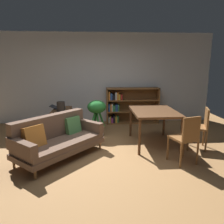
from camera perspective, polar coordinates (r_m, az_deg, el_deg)
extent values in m
plane|color=#9E7042|center=(4.40, -2.18, -11.55)|extent=(8.16, 8.16, 0.00)
cube|color=silver|center=(6.73, -3.04, 8.76)|extent=(6.80, 0.10, 2.70)
cylinder|color=olive|center=(4.74, -3.18, -8.74)|extent=(0.04, 0.04, 0.15)
cylinder|color=olive|center=(3.79, -19.53, -15.19)|extent=(0.04, 0.04, 0.15)
cylinder|color=olive|center=(5.16, -8.75, -7.04)|extent=(0.04, 0.04, 0.15)
cylinder|color=olive|center=(4.31, -24.43, -12.14)|extent=(0.04, 0.04, 0.15)
cube|color=brown|center=(4.40, -13.33, -9.03)|extent=(1.74, 1.82, 0.10)
cube|color=brown|center=(4.37, -13.39, -7.81)|extent=(1.67, 1.75, 0.10)
cube|color=brown|center=(4.51, -15.97, -3.61)|extent=(1.24, 1.37, 0.45)
cube|color=brown|center=(4.83, -6.12, -3.56)|extent=(0.65, 0.60, 0.22)
cube|color=brown|center=(3.90, -22.75, -8.53)|extent=(0.65, 0.60, 0.22)
cube|color=orange|center=(4.13, -19.88, -6.12)|extent=(0.43, 0.44, 0.41)
cube|color=#4C894C|center=(4.71, -10.22, -3.46)|extent=(0.36, 0.38, 0.37)
cube|color=brown|center=(6.36, -12.40, -1.24)|extent=(0.45, 0.04, 0.62)
cube|color=brown|center=(5.36, -13.97, -3.90)|extent=(0.45, 0.04, 0.62)
cube|color=brown|center=(5.87, -13.09, -2.89)|extent=(0.45, 1.04, 0.04)
cube|color=brown|center=(5.79, -13.26, 0.32)|extent=(0.45, 1.08, 0.04)
cube|color=brown|center=(5.94, -12.98, -5.16)|extent=(0.45, 1.04, 0.04)
cube|color=#333338|center=(5.99, -13.20, 0.99)|extent=(0.22, 0.32, 0.02)
cube|color=black|center=(6.02, -15.02, 1.37)|extent=(0.20, 0.30, 0.08)
cylinder|color=#2D2823|center=(5.59, -13.28, 1.39)|extent=(0.20, 0.20, 0.25)
cylinder|color=slate|center=(5.58, -13.30, 1.89)|extent=(0.11, 0.11, 0.01)
cylinder|color=#9E9389|center=(5.60, -3.95, -4.95)|extent=(0.36, 0.36, 0.22)
cylinder|color=#287A33|center=(5.51, -3.06, -0.92)|extent=(0.23, 0.09, 0.59)
cylinder|color=#287A33|center=(5.61, -3.15, -0.68)|extent=(0.20, 0.27, 0.60)
cylinder|color=#287A33|center=(5.59, -4.26, -0.70)|extent=(0.08, 0.23, 0.60)
cylinder|color=#287A33|center=(5.51, -4.57, -1.89)|extent=(0.15, 0.05, 0.41)
cylinder|color=#287A33|center=(5.38, -4.86, -1.65)|extent=(0.20, 0.30, 0.54)
cylinder|color=#287A33|center=(5.43, -3.78, -1.77)|extent=(0.09, 0.22, 0.48)
ellipsoid|color=#287A33|center=(5.44, -4.05, 1.37)|extent=(0.47, 0.47, 0.33)
cylinder|color=#56351E|center=(5.46, 4.89, -2.62)|extent=(0.06, 0.06, 0.74)
cylinder|color=#56351E|center=(4.36, 7.25, -6.64)|extent=(0.06, 0.06, 0.74)
cylinder|color=#56351E|center=(5.66, 13.49, -2.40)|extent=(0.06, 0.06, 0.74)
cylinder|color=#56351E|center=(4.60, 17.81, -6.12)|extent=(0.06, 0.06, 0.74)
cube|color=#56351E|center=(4.90, 10.97, 0.15)|extent=(0.96, 1.27, 0.05)
cylinder|color=brown|center=(4.31, 14.45, -9.22)|extent=(0.04, 0.04, 0.45)
cylinder|color=brown|center=(4.52, 18.25, -8.42)|extent=(0.04, 0.04, 0.45)
cylinder|color=brown|center=(4.03, 17.66, -10.98)|extent=(0.04, 0.04, 0.45)
cylinder|color=brown|center=(4.26, 21.53, -10.00)|extent=(0.04, 0.04, 0.45)
cube|color=brown|center=(4.19, 18.20, -6.52)|extent=(0.51, 0.52, 0.04)
cube|color=brown|center=(3.99, 20.15, -4.18)|extent=(0.35, 0.14, 0.42)
cylinder|color=brown|center=(4.86, 19.36, -7.04)|extent=(0.04, 0.04, 0.45)
cylinder|color=brown|center=(5.23, 19.09, -5.60)|extent=(0.04, 0.04, 0.45)
cylinder|color=brown|center=(4.90, 23.47, -7.22)|extent=(0.04, 0.04, 0.45)
cylinder|color=brown|center=(5.27, 22.91, -5.78)|extent=(0.04, 0.04, 0.45)
cube|color=brown|center=(4.99, 21.43, -3.72)|extent=(0.51, 0.54, 0.04)
cube|color=brown|center=(4.96, 23.64, -1.39)|extent=(0.16, 0.38, 0.40)
cube|color=brown|center=(6.60, -1.31, 1.65)|extent=(0.04, 0.36, 1.09)
cube|color=brown|center=(6.85, 11.86, 1.79)|extent=(0.04, 0.36, 1.09)
cube|color=brown|center=(6.60, 5.49, 6.22)|extent=(1.60, 0.36, 0.04)
cube|color=brown|center=(6.80, 5.30, -2.63)|extent=(1.60, 0.36, 0.04)
cube|color=brown|center=(6.84, 5.18, 1.98)|extent=(1.56, 0.04, 1.09)
cube|color=brown|center=(6.72, 5.37, 0.27)|extent=(1.56, 0.34, 0.04)
cube|color=brown|center=(6.65, 5.43, 3.21)|extent=(1.56, 0.34, 0.04)
cube|color=silver|center=(6.68, -0.82, -1.96)|extent=(0.03, 0.28, 0.17)
cube|color=gold|center=(6.67, -0.49, -1.88)|extent=(0.03, 0.24, 0.19)
cube|color=#993884|center=(6.68, -0.03, -2.04)|extent=(0.06, 0.26, 0.15)
cube|color=black|center=(6.68, 0.49, -1.71)|extent=(0.05, 0.30, 0.22)
cube|color=gold|center=(6.68, 1.04, -1.90)|extent=(0.06, 0.22, 0.18)
cube|color=#337F47|center=(6.68, 1.49, -1.84)|extent=(0.04, 0.22, 0.20)
cube|color=#2D5199|center=(6.60, -0.78, 1.22)|extent=(0.05, 0.30, 0.22)
cube|color=orange|center=(6.60, -0.34, 1.21)|extent=(0.04, 0.30, 0.21)
cube|color=silver|center=(6.60, -0.02, 1.32)|extent=(0.03, 0.30, 0.24)
cube|color=#337F47|center=(6.60, 0.49, 1.06)|extent=(0.07, 0.25, 0.18)
cube|color=#2D5199|center=(6.60, 1.13, 1.17)|extent=(0.07, 0.26, 0.20)
cube|color=#337F47|center=(6.62, 1.64, 1.21)|extent=(0.03, 0.30, 0.21)
cube|color=orange|center=(6.53, -0.78, 4.29)|extent=(0.04, 0.26, 0.24)
cube|color=#2D5199|center=(6.54, -0.26, 4.11)|extent=(0.06, 0.28, 0.19)
cube|color=black|center=(6.55, 0.40, 3.97)|extent=(0.07, 0.30, 0.16)
cube|color=silver|center=(6.54, 0.99, 4.22)|extent=(0.05, 0.25, 0.22)
cube|color=orange|center=(6.55, 1.45, 4.27)|extent=(0.05, 0.28, 0.23)
cube|color=gold|center=(6.56, 1.88, 4.01)|extent=(0.05, 0.26, 0.16)
cube|color=red|center=(6.56, 2.42, 4.00)|extent=(0.05, 0.25, 0.16)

